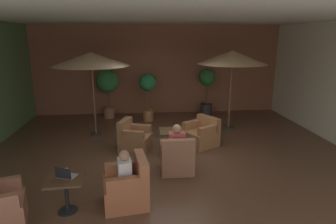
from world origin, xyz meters
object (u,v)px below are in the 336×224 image
object	(u,v)px
open_laptop	(65,175)
armchair_front_right_south	(134,139)
patron_blue_shirt	(177,140)
patron_by_window	(125,168)
potted_tree_left_corner	(148,89)
potted_tree_mid_left	(207,87)
iced_drink_cup	(66,172)
cafe_table_front_right	(172,136)
armchair_front_left_north	(128,187)
potted_tree_mid_right	(108,84)
armchair_front_right_east	(201,135)
cafe_table_front_left	(66,187)
patio_umbrella_tall_red	(232,58)
armchair_front_right_north	(177,158)
patio_umbrella_center_beige	(91,60)

from	to	relation	value
open_laptop	armchair_front_right_south	bearing A→B (deg)	67.41
patron_blue_shirt	patron_by_window	distance (m)	1.66
potted_tree_left_corner	potted_tree_mid_left	bearing A→B (deg)	13.65
armchair_front_right_south	iced_drink_cup	world-z (taller)	armchair_front_right_south
cafe_table_front_right	potted_tree_left_corner	world-z (taller)	potted_tree_left_corner
armchair_front_left_north	potted_tree_mid_right	distance (m)	6.08
armchair_front_right_east	patron_by_window	world-z (taller)	patron_by_window
patron_blue_shirt	armchair_front_right_south	bearing A→B (deg)	125.90
cafe_table_front_left	patio_umbrella_tall_red	distance (m)	6.32
armchair_front_right_east	open_laptop	distance (m)	4.19
armchair_front_right_north	patron_by_window	distance (m)	1.68
armchair_front_right_south	patio_umbrella_center_beige	size ratio (longest dim) A/B	0.38
iced_drink_cup	open_laptop	world-z (taller)	open_laptop
armchair_front_left_north	patio_umbrella_center_beige	xyz separation A→B (m)	(-1.14, 3.94, 2.00)
cafe_table_front_left	patio_umbrella_center_beige	bearing A→B (deg)	91.22
armchair_front_right_south	patio_umbrella_tall_red	world-z (taller)	patio_umbrella_tall_red
armchair_front_left_north	potted_tree_mid_left	distance (m)	6.64
patron_blue_shirt	cafe_table_front_right	bearing A→B (deg)	89.70
armchair_front_left_north	iced_drink_cup	distance (m)	1.12
armchair_front_right_north	cafe_table_front_left	bearing A→B (deg)	-147.35
armchair_front_right_south	open_laptop	world-z (taller)	armchair_front_right_south
potted_tree_mid_right	patron_blue_shirt	xyz separation A→B (m)	(1.98, -4.69, -0.55)
potted_tree_left_corner	patron_blue_shirt	bearing A→B (deg)	-82.95
armchair_front_left_north	patio_umbrella_center_beige	distance (m)	4.56
armchair_front_right_north	patio_umbrella_center_beige	world-z (taller)	patio_umbrella_center_beige
cafe_table_front_left	potted_tree_mid_left	xyz separation A→B (m)	(3.88, 6.11, 0.65)
cafe_table_front_left	potted_tree_left_corner	distance (m)	5.83
armchair_front_right_east	iced_drink_cup	size ratio (longest dim) A/B	9.94
patio_umbrella_center_beige	potted_tree_left_corner	bearing A→B (deg)	41.17
patio_umbrella_tall_red	potted_tree_mid_left	distance (m)	2.21
cafe_table_front_left	armchair_front_right_south	xyz separation A→B (m)	(1.13, 2.74, -0.16)
cafe_table_front_left	iced_drink_cup	size ratio (longest dim) A/B	5.79
patron_blue_shirt	open_laptop	xyz separation A→B (m)	(-2.11, -1.35, -0.06)
armchair_front_right_south	potted_tree_mid_left	xyz separation A→B (m)	(2.75, 3.37, 0.81)
armchair_front_left_north	potted_tree_left_corner	bearing A→B (deg)	84.29
patron_blue_shirt	armchair_front_right_north	bearing A→B (deg)	-90.30
cafe_table_front_left	armchair_front_right_north	bearing A→B (deg)	32.65
armchair_front_right_east	iced_drink_cup	bearing A→B (deg)	-137.28
armchair_front_right_north	patio_umbrella_center_beige	xyz separation A→B (m)	(-2.20, 2.73, 2.01)
cafe_table_front_right	armchair_front_right_south	size ratio (longest dim) A/B	0.68
cafe_table_front_left	potted_tree_mid_right	distance (m)	6.14
armchair_front_right_south	iced_drink_cup	bearing A→B (deg)	-113.62
patio_umbrella_tall_red	iced_drink_cup	size ratio (longest dim) A/B	23.34
armchair_front_left_north	armchair_front_right_north	distance (m)	1.60
patio_umbrella_tall_red	armchair_front_right_south	bearing A→B (deg)	-153.32
patron_by_window	cafe_table_front_left	bearing A→B (deg)	-171.87
patio_umbrella_center_beige	patron_by_window	xyz separation A→B (m)	(1.10, -3.94, -1.63)
armchair_front_right_east	patio_umbrella_center_beige	xyz separation A→B (m)	(-3.10, 1.15, 2.03)
armchair_front_left_north	potted_tree_mid_right	xyz separation A→B (m)	(-0.92, 5.93, 0.96)
armchair_front_left_north	patio_umbrella_center_beige	world-z (taller)	patio_umbrella_center_beige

